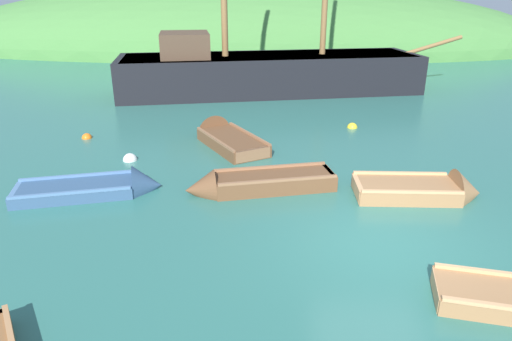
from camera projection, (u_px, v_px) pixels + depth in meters
ground_plane at (381, 244)px, 9.14m from camera, size 120.00×120.00×0.00m
shore_hill at (238, 48)px, 39.02m from camera, size 52.40×18.51×10.50m
sailing_ship at (267, 78)px, 22.20m from camera, size 17.08×6.48×13.29m
rowboat_center at (224, 139)px, 15.07m from camera, size 2.88×3.64×1.22m
rowboat_outer_right at (426, 192)px, 11.17m from camera, size 3.04×1.25×1.18m
rowboat_outer_left at (102, 190)px, 11.38m from camera, size 3.67×2.00×1.10m
rowboat_far at (254, 185)px, 11.51m from camera, size 3.89×1.81×0.95m
buoy_white at (130, 160)px, 13.58m from camera, size 0.42×0.42×0.42m
buoy_orange at (87, 138)px, 15.57m from camera, size 0.34×0.34×0.34m
buoy_yellow at (352, 128)px, 16.74m from camera, size 0.37×0.37×0.37m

